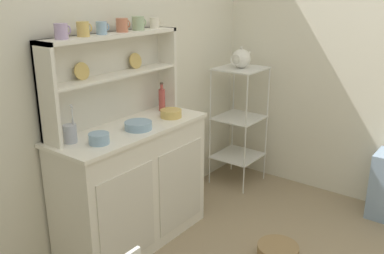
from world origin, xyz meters
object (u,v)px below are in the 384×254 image
Objects in this scene: hutch_shelf_unit at (110,71)px; bakers_rack at (239,114)px; cup_lilac_0 at (61,31)px; bowl_mixing_large at (99,139)px; floor_basket at (278,254)px; porcelain_teapot at (241,58)px; hutch_cabinet at (133,185)px; jam_bottle at (162,99)px; utensil_jar at (70,133)px.

hutch_shelf_unit is 0.99× the size of bakers_rack.
cup_lilac_0 is 0.74× the size of bowl_mixing_large.
floor_basket is 3.01× the size of cup_lilac_0.
cup_lilac_0 is 0.36× the size of porcelain_teapot.
hutch_cabinet is 1.07× the size of hutch_shelf_unit.
bowl_mixing_large is at bearing -75.76° from cup_lilac_0.
porcelain_teapot is (1.68, -0.19, -0.36)m from cup_lilac_0.
utensil_jar is at bearing -179.41° from jam_bottle.
hutch_shelf_unit reaches higher than porcelain_teapot.
bowl_mixing_large reaches higher than hutch_cabinet.
utensil_jar is (-0.42, -0.09, -0.30)m from hutch_shelf_unit.
jam_bottle is at bearing 170.35° from porcelain_teapot.
porcelain_teapot is at bearing -9.65° from jam_bottle.
utensil_jar is at bearing -130.81° from cup_lilac_0.
hutch_shelf_unit is 1.32m from porcelain_teapot.
hutch_shelf_unit is 3.88× the size of floor_basket.
floor_basket is 1.29× the size of jam_bottle.
hutch_cabinet is 4.96× the size of utensil_jar.
hutch_cabinet is at bearing -10.44° from utensil_jar.
bowl_mixing_large is at bearing -167.59° from hutch_cabinet.
hutch_shelf_unit is 0.52m from bowl_mixing_large.
jam_bottle is (0.42, 0.09, 0.51)m from hutch_cabinet.
floor_basket is 1.36m from jam_bottle.
porcelain_teapot reaches higher than floor_basket.
hutch_shelf_unit is 0.48m from cup_lilac_0.
cup_lilac_0 is 0.65m from bowl_mixing_large.
porcelain_teapot is (1.72, -0.14, 0.23)m from utensil_jar.
hutch_cabinet is 1.32m from bakers_rack.
utensil_jar is (-0.42, 0.08, 0.48)m from hutch_cabinet.
bakers_rack is 0.94m from jam_bottle.
cup_lilac_0 is 0.43× the size of jam_bottle.
hutch_shelf_unit is 1.44m from bakers_rack.
hutch_cabinet is at bearing -17.72° from cup_lilac_0.
hutch_shelf_unit is at bearing 170.15° from bakers_rack.
hutch_cabinet is 12.51× the size of cup_lilac_0.
bowl_mixing_large is (-0.33, -0.07, 0.46)m from hutch_cabinet.
floor_basket is at bearing -53.94° from cup_lilac_0.
hutch_cabinet is 0.64m from utensil_jar.
utensil_jar is (-0.09, 0.15, 0.03)m from bowl_mixing_large.
hutch_cabinet is at bearing -90.00° from hutch_shelf_unit.
bakers_rack is at bearing -9.85° from hutch_shelf_unit.
bowl_mixing_large reaches higher than floor_basket.
hutch_shelf_unit reaches higher than hutch_cabinet.
floor_basket is at bearing -67.51° from hutch_cabinet.
porcelain_teapot reaches higher than hutch_cabinet.
porcelain_teapot is (0.91, 0.87, 1.10)m from floor_basket.
hutch_shelf_unit is (0.00, 0.16, 0.78)m from hutch_cabinet.
porcelain_teapot is at bearing -4.67° from utensil_jar.
utensil_jar reaches higher than jam_bottle.
porcelain_teapot is (-0.00, 0.00, 0.50)m from bakers_rack.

